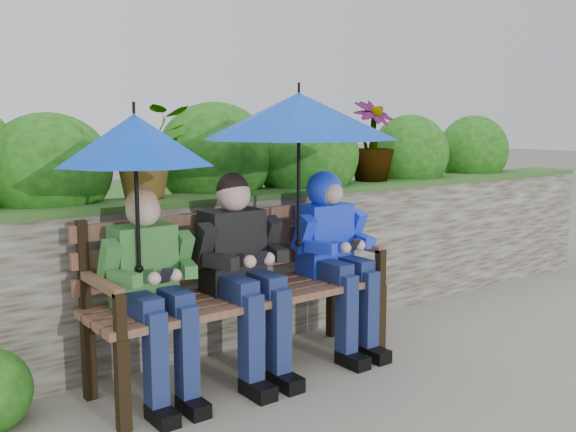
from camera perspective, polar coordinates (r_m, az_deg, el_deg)
ground at (r=4.05m, az=0.87°, el=-13.60°), size 60.00×60.00×0.00m
garden_backdrop at (r=5.16m, az=-11.08°, el=-1.86°), size 8.00×2.83×1.74m
park_bench at (r=3.89m, az=-4.45°, el=-5.77°), size 1.88×0.55×0.99m
boy_left at (r=3.52m, az=-12.01°, el=-5.85°), size 0.50×0.58×1.17m
boy_middle at (r=3.77m, az=-4.08°, el=-4.37°), size 0.54×0.62×1.22m
boy_right at (r=4.20m, az=4.11°, el=-2.57°), size 0.52×0.63×1.20m
umbrella_left at (r=3.37m, az=-13.46°, el=6.59°), size 0.83×0.83×0.88m
umbrella_right at (r=3.89m, az=0.97°, el=8.85°), size 1.19×1.19×1.00m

